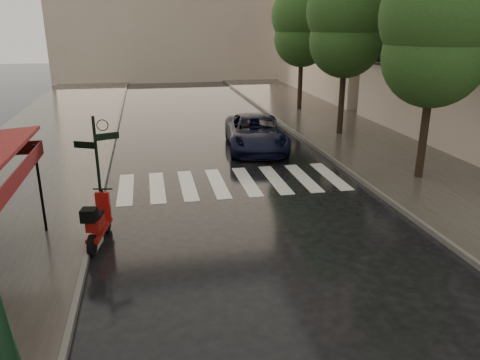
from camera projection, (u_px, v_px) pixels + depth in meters
name	position (u px, v px, depth m)	size (l,w,h in m)	color
ground	(149.00, 277.00, 10.42)	(120.00, 120.00, 0.00)	black
sidewalk_near	(42.00, 149.00, 20.71)	(6.00, 60.00, 0.12)	#38332D
sidewalk_far	(353.00, 134.00, 23.44)	(5.50, 60.00, 0.12)	#38332D
curb_near	(113.00, 145.00, 21.27)	(0.12, 60.00, 0.16)	#595651
curb_far	(300.00, 136.00, 22.92)	(0.12, 60.00, 0.16)	#595651
crosswalk	(232.00, 182.00, 16.54)	(7.85, 3.20, 0.01)	silver
signpost	(98.00, 163.00, 12.39)	(1.17, 0.29, 3.10)	black
tree_near	(438.00, 24.00, 15.13)	(3.80, 3.80, 7.99)	black
tree_mid	(347.00, 17.00, 21.52)	(3.80, 3.80, 8.34)	black
tree_far	(303.00, 20.00, 28.10)	(3.80, 3.80, 8.16)	black
scooter	(98.00, 223.00, 11.77)	(0.69, 1.90, 1.26)	black
parked_car	(256.00, 132.00, 20.67)	(2.47, 5.35, 1.49)	black
parasol_front	(10.00, 359.00, 5.70)	(0.46, 0.46, 2.55)	black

